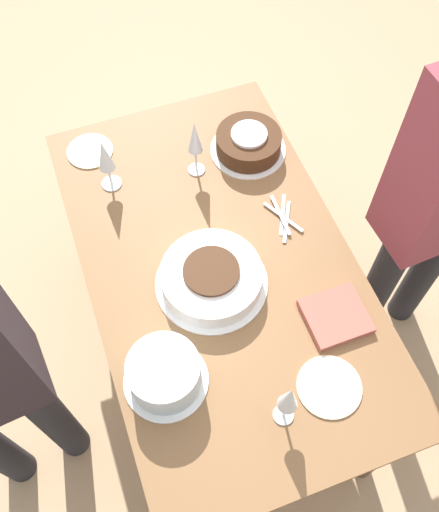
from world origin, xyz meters
TOP-DOWN VIEW (x-y plane):
  - ground_plane at (0.00, 0.00)m, footprint 12.00×12.00m
  - dining_table at (0.00, 0.00)m, footprint 1.47×0.85m
  - cake_center_white at (-0.06, 0.05)m, footprint 0.36×0.36m
  - cake_front_chocolate at (0.41, -0.26)m, footprint 0.28×0.28m
  - cake_back_decorated at (-0.31, 0.28)m, footprint 0.25×0.25m
  - wine_glass_near at (0.43, 0.24)m, footprint 0.07×0.07m
  - wine_glass_far at (0.39, -0.06)m, footprint 0.06×0.06m
  - wine_glass_extra at (-0.52, 0.00)m, footprint 0.06×0.06m
  - dessert_plate_left at (-0.49, -0.16)m, footprint 0.19×0.19m
  - dessert_plate_right at (0.61, 0.28)m, footprint 0.17×0.17m
  - fork_pile at (0.09, -0.26)m, footprint 0.19×0.09m
  - napkin_stack at (-0.30, -0.27)m, footprint 0.17×0.18m

SIDE VIEW (x-z plane):
  - ground_plane at x=0.00m, z-range 0.00..0.00m
  - dining_table at x=0.00m, z-range 0.25..1.00m
  - dessert_plate_left at x=-0.49m, z-range 0.74..0.75m
  - dessert_plate_right at x=0.61m, z-range 0.74..0.75m
  - fork_pile at x=0.09m, z-range 0.74..0.75m
  - napkin_stack at x=-0.30m, z-range 0.74..0.77m
  - cake_center_white at x=-0.06m, z-range 0.74..0.82m
  - cake_front_chocolate at x=0.41m, z-range 0.74..0.83m
  - cake_back_decorated at x=-0.31m, z-range 0.74..0.86m
  - wine_glass_near at x=0.43m, z-range 0.78..0.99m
  - wine_glass_extra at x=-0.52m, z-range 0.79..1.02m
  - wine_glass_far at x=0.39m, z-range 0.78..1.02m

